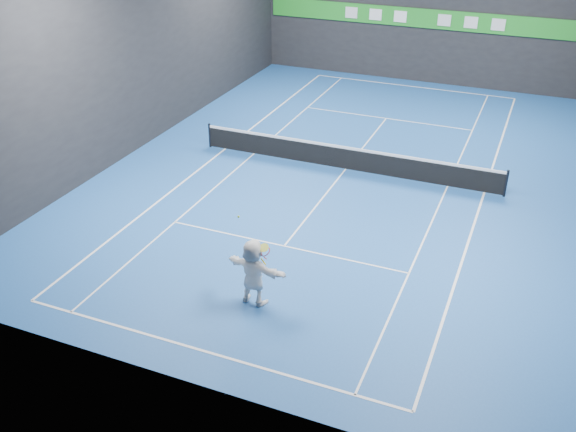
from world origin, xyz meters
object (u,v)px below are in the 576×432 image
at_px(tennis_net, 346,157).
at_px(tennis_racket, 265,253).
at_px(player, 253,272).
at_px(tennis_ball, 239,217).

relative_size(tennis_net, tennis_racket, 18.61).
relative_size(player, tennis_net, 0.16).
distance_m(tennis_ball, tennis_net, 9.62).
xyz_separation_m(player, tennis_ball, (-0.44, 0.09, 1.61)).
bearing_deg(tennis_racket, tennis_ball, 177.20).
bearing_deg(tennis_ball, tennis_net, 89.65).
bearing_deg(tennis_ball, player, -11.13).
distance_m(player, tennis_racket, 0.76).
height_order(player, tennis_ball, tennis_ball).
relative_size(tennis_ball, tennis_net, 0.01).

